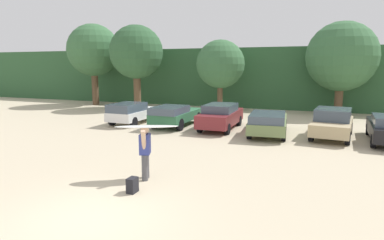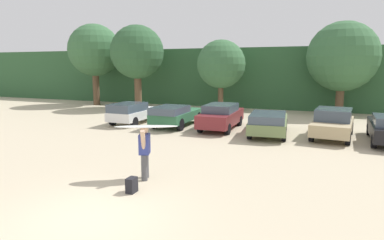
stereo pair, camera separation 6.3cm
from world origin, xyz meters
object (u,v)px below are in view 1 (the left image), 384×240
object	(u,v)px
parked_car_tan	(332,123)
person_adult	(145,149)
parked_car_forest_green	(175,115)
parked_car_maroon	(221,116)
parked_car_olive_green	(268,122)
backpack_dropped	(132,185)
surfboard_white	(147,126)
parked_car_white	(132,112)

from	to	relation	value
parked_car_tan	person_adult	world-z (taller)	person_adult
parked_car_forest_green	parked_car_maroon	world-z (taller)	parked_car_maroon
parked_car_forest_green	parked_car_olive_green	distance (m)	5.74
person_adult	parked_car_olive_green	bearing A→B (deg)	-127.80
parked_car_forest_green	parked_car_tan	xyz separation A→B (m)	(8.91, 0.05, 0.05)
parked_car_olive_green	backpack_dropped	world-z (taller)	parked_car_olive_green
surfboard_white	parked_car_tan	bearing A→B (deg)	-148.14
parked_car_forest_green	parked_car_olive_green	size ratio (longest dim) A/B	0.90
person_adult	surfboard_white	world-z (taller)	surfboard_white
backpack_dropped	parked_car_forest_green	bearing A→B (deg)	107.48
parked_car_maroon	person_adult	xyz separation A→B (m)	(0.17, -9.31, 0.22)
parked_car_white	parked_car_forest_green	bearing A→B (deg)	-88.66
parked_car_forest_green	parked_car_maroon	xyz separation A→B (m)	(2.85, 0.23, 0.05)
parked_car_tan	surfboard_white	xyz separation A→B (m)	(-5.88, -9.03, 0.96)
parked_car_forest_green	surfboard_white	world-z (taller)	surfboard_white
person_adult	backpack_dropped	world-z (taller)	person_adult
parked_car_forest_green	backpack_dropped	xyz separation A→B (m)	(3.23, -10.27, -0.52)
parked_car_olive_green	parked_car_white	bearing A→B (deg)	82.14
parked_car_olive_green	backpack_dropped	distance (m)	10.10
parked_car_white	parked_car_tan	distance (m)	11.92
parked_car_forest_green	parked_car_maroon	distance (m)	2.86
parked_car_tan	surfboard_white	distance (m)	10.82
parked_car_white	parked_car_tan	xyz separation A→B (m)	(11.92, 0.10, 0.05)
parked_car_olive_green	parked_car_tan	world-z (taller)	parked_car_tan
parked_car_olive_green	surfboard_white	distance (m)	8.96
parked_car_maroon	surfboard_white	world-z (taller)	surfboard_white
parked_car_olive_green	parked_car_tan	bearing A→B (deg)	-85.25
surfboard_white	backpack_dropped	world-z (taller)	surfboard_white
parked_car_forest_green	parked_car_tan	distance (m)	8.91
parked_car_maroon	parked_car_tan	size ratio (longest dim) A/B	1.02
parked_car_forest_green	person_adult	size ratio (longest dim) A/B	2.45
parked_car_olive_green	parked_car_maroon	bearing A→B (deg)	70.98
parked_car_white	parked_car_maroon	bearing A→B (deg)	-86.83
parked_car_maroon	parked_car_olive_green	world-z (taller)	parked_car_maroon
parked_car_tan	person_adult	bearing A→B (deg)	153.36
parked_car_tan	surfboard_white	world-z (taller)	surfboard_white
parked_car_white	parked_car_tan	world-z (taller)	parked_car_tan
parked_car_white	parked_car_tan	size ratio (longest dim) A/B	0.93
parked_car_forest_green	backpack_dropped	bearing A→B (deg)	-162.29
person_adult	backpack_dropped	bearing A→B (deg)	80.07
parked_car_tan	parked_car_white	bearing A→B (deg)	96.67
parked_car_tan	person_adult	xyz separation A→B (m)	(-5.90, -9.14, 0.22)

